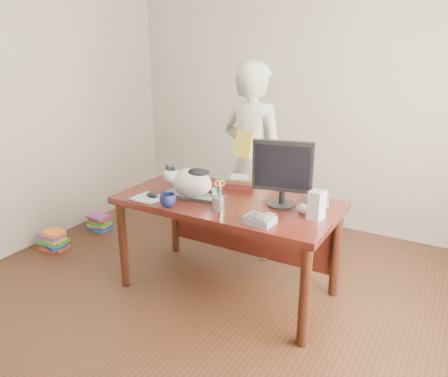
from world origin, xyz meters
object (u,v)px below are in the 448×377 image
person (253,162)px  desk (232,215)px  keyboard (192,195)px  pen_cup (219,202)px  monitor (283,170)px  mouse (153,195)px  phone (260,219)px  book_stack (241,182)px  baseball (302,208)px  book_pile_a (54,240)px  calculator (318,200)px  book_pile_b (99,222)px  cat (190,181)px  coffee_mug (168,200)px  speaker (317,205)px

person → desk: bearing=111.8°
keyboard → pen_cup: bearing=-30.1°
desk → monitor: size_ratio=3.41×
mouse → phone: size_ratio=0.52×
monitor → phone: 0.42m
desk → book_stack: book_stack is taller
monitor → baseball: monitor is taller
book_pile_a → monitor: bearing=7.1°
mouse → keyboard: bearing=35.7°
calculator → monitor: bearing=-156.6°
monitor → book_pile_b: monitor is taller
pen_cup → book_pile_b: bearing=162.3°
person → book_pile_b: (-1.59, -0.33, -0.79)m
pen_cup → person: bearing=101.6°
cat → coffee_mug: 0.25m
calculator → person: 0.85m
monitor → coffee_mug: size_ratio=4.07×
desk → book_pile_a: (-1.75, -0.28, -0.51)m
desk → keyboard: keyboard is taller
mouse → book_pile_b: 1.53m
speaker → desk: bearing=-179.7°
keyboard → desk: bearing=25.3°
baseball → calculator: size_ratio=0.31×
keyboard → pen_cup: pen_cup is taller
baseball → book_pile_a: baseball is taller
monitor → baseball: 0.29m
cat → book_pile_a: 1.68m
book_stack → calculator: size_ratio=1.19×
monitor → speaker: 0.35m
book_stack → calculator: bearing=-20.6°
phone → book_stack: bearing=131.4°
book_stack → book_pile_a: book_stack is taller
mouse → desk: bearing=35.8°
pen_cup → book_pile_a: bearing=179.5°
monitor → baseball: bearing=-26.4°
cat → calculator: 0.94m
baseball → book_stack: bearing=154.3°
keyboard → person: person is taller
coffee_mug → book_stack: size_ratio=0.44×
coffee_mug → book_stack: (0.23, 0.66, -0.01)m
mouse → baseball: size_ratio=1.54×
mouse → book_pile_b: size_ratio=0.40×
keyboard → speaker: (0.94, 0.05, 0.08)m
pen_cup → calculator: size_ratio=0.99×
calculator → book_pile_b: size_ratio=0.85×
desk → book_pile_a: bearing=-171.0°
keyboard → mouse: (-0.24, -0.16, 0.01)m
pen_cup → speaker: pen_cup is taller
book_stack → book_pile_a: (-1.69, -0.53, -0.70)m
keyboard → phone: (0.65, -0.19, 0.02)m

